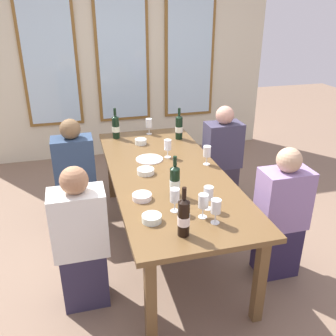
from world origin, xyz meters
name	(u,v)px	position (x,y,z in m)	size (l,w,h in m)	color
ground_plane	(167,242)	(0.00, 0.00, 0.00)	(12.00, 12.00, 0.00)	#7C624F
back_wall_with_windows	(122,52)	(0.00, 2.40, 1.45)	(4.15, 0.10, 2.90)	beige
dining_table	(167,179)	(0.00, 0.00, 0.67)	(0.95, 2.28, 0.74)	brown
white_plate_0	(149,159)	(-0.09, 0.29, 0.74)	(0.25, 0.25, 0.01)	white
wine_bottle_0	(179,127)	(0.33, 0.77, 0.87)	(0.08, 0.08, 0.33)	black
wine_bottle_1	(175,181)	(-0.05, -0.42, 0.86)	(0.08, 0.08, 0.32)	black
wine_bottle_2	(184,217)	(-0.14, -0.94, 0.87)	(0.08, 0.08, 0.33)	black
wine_bottle_3	(116,127)	(-0.31, 0.96, 0.87)	(0.08, 0.08, 0.33)	black
tasting_bowl_0	(141,142)	(-0.09, 0.71, 0.77)	(0.12, 0.12, 0.05)	white
tasting_bowl_1	(146,171)	(-0.18, 0.01, 0.76)	(0.15, 0.15, 0.04)	white
tasting_bowl_2	(142,197)	(-0.30, -0.42, 0.76)	(0.14, 0.14, 0.04)	white
tasting_bowl_3	(152,218)	(-0.30, -0.74, 0.76)	(0.13, 0.13, 0.05)	white
wine_glass_0	(168,146)	(0.09, 0.30, 0.86)	(0.07, 0.07, 0.17)	white
wine_glass_1	(149,123)	(0.06, 1.00, 0.86)	(0.07, 0.07, 0.17)	white
wine_glass_2	(207,152)	(0.38, 0.06, 0.86)	(0.07, 0.07, 0.17)	white
wine_glass_3	(216,207)	(0.10, -0.86, 0.86)	(0.07, 0.07, 0.17)	white
wine_glass_4	(203,202)	(0.05, -0.77, 0.86)	(0.07, 0.07, 0.17)	white
wine_glass_5	(208,194)	(0.12, -0.68, 0.86)	(0.07, 0.07, 0.17)	white
wine_glass_6	(175,196)	(-0.11, -0.65, 0.86)	(0.07, 0.07, 0.17)	white
seated_person_0	(81,242)	(-0.77, -0.55, 0.53)	(0.38, 0.24, 1.11)	#2F2942
seated_person_1	(281,217)	(0.77, -0.61, 0.53)	(0.38, 0.24, 1.11)	#2A2141
seated_person_2	(76,177)	(-0.77, 0.54, 0.53)	(0.38, 0.24, 1.11)	#2B2644
seated_person_3	(222,159)	(0.77, 0.60, 0.53)	(0.38, 0.24, 1.11)	#332C3A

